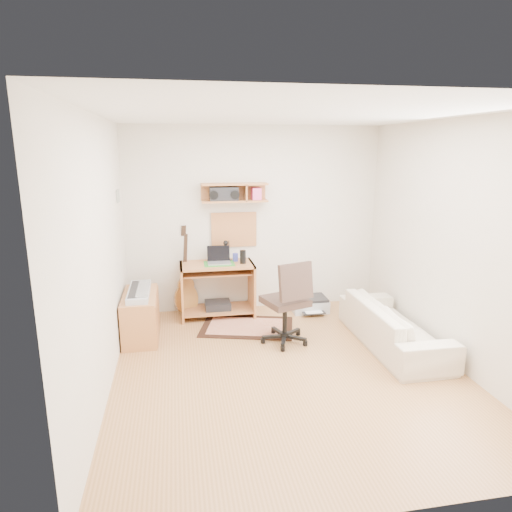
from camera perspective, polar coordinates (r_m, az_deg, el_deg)
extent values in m
cube|color=#AB7847|center=(4.95, 3.98, -14.20)|extent=(3.60, 4.00, 0.01)
cube|color=white|center=(4.39, 4.56, 17.55)|extent=(3.60, 4.00, 0.01)
cube|color=beige|center=(6.42, -0.19, 4.63)|extent=(3.60, 0.01, 2.60)
cube|color=beige|center=(4.41, -19.10, -0.25)|extent=(0.01, 4.00, 2.60)
cube|color=beige|center=(5.23, 23.78, 1.42)|extent=(0.01, 4.00, 2.60)
cube|color=#BA7541|center=(6.20, -2.74, 8.02)|extent=(0.90, 0.25, 0.26)
cube|color=tan|center=(6.37, -2.81, 3.36)|extent=(0.64, 0.03, 0.49)
cube|color=#4C8CBF|center=(5.81, -17.07, 7.28)|extent=(0.02, 0.20, 0.15)
cylinder|color=black|center=(6.15, -1.67, -0.11)|extent=(0.08, 0.08, 0.18)
cylinder|color=#343D9E|center=(6.30, -2.63, -0.16)|extent=(0.08, 0.08, 0.11)
cube|color=black|center=(6.17, -4.10, 7.80)|extent=(0.38, 0.18, 0.20)
cube|color=beige|center=(5.98, -1.13, -8.92)|extent=(1.34, 1.07, 0.02)
cube|color=#BA7541|center=(5.79, -14.40, -7.32)|extent=(0.40, 0.90, 0.55)
cube|color=#B2B5BA|center=(5.69, -14.58, -4.40)|extent=(0.25, 0.79, 0.07)
cylinder|color=white|center=(5.60, -15.23, -9.43)|extent=(0.33, 0.33, 0.31)
cube|color=#A5A8AA|center=(6.59, 6.72, -6.15)|extent=(0.51, 0.40, 0.19)
imported|color=beige|center=(5.59, 17.06, -7.50)|extent=(0.52, 1.77, 0.69)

